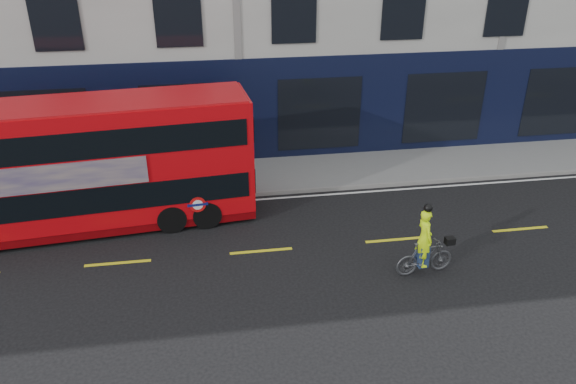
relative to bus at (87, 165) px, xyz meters
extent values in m
plane|color=black|center=(4.87, -3.80, -2.02)|extent=(120.00, 120.00, 0.00)
cube|color=slate|center=(4.87, 2.70, -1.96)|extent=(60.00, 3.00, 0.12)
cube|color=gray|center=(4.87, 1.20, -1.95)|extent=(60.00, 0.12, 0.13)
cube|color=black|center=(4.87, 4.18, -0.02)|extent=(50.00, 0.08, 4.00)
cube|color=silver|center=(4.87, 0.90, -2.02)|extent=(58.00, 0.10, 0.01)
cube|color=red|center=(-0.04, 0.00, 0.12)|extent=(9.88, 3.11, 3.49)
cube|color=#640407|center=(-0.04, 0.00, -1.75)|extent=(9.88, 3.07, 0.26)
cube|color=black|center=(-0.04, 0.00, -0.65)|extent=(9.50, 3.11, 0.79)
cube|color=black|center=(-0.04, 0.00, 1.03)|extent=(9.50, 3.11, 0.79)
cube|color=#A60B10|center=(-0.04, 0.00, 1.88)|extent=(9.68, 3.00, 0.07)
cube|color=black|center=(4.82, 0.46, -0.65)|extent=(0.23, 1.98, 0.79)
cube|color=black|center=(4.82, 0.46, 1.03)|extent=(0.23, 1.98, 0.79)
cube|color=tan|center=(-0.81, -1.21, 0.19)|extent=(5.28, 0.54, 0.79)
cylinder|color=red|center=(3.15, -0.84, -1.14)|extent=(0.49, 0.07, 0.49)
cylinder|color=white|center=(3.15, -0.85, -1.14)|extent=(0.32, 0.05, 0.32)
cube|color=#0C1459|center=(3.15, -0.85, -1.14)|extent=(0.62, 0.08, 0.08)
cylinder|color=black|center=(3.30, 0.31, -1.58)|extent=(1.09, 2.33, 0.88)
cylinder|color=black|center=(2.25, 0.21, -1.58)|extent=(1.09, 2.33, 0.88)
imported|color=#4A4C50|center=(9.07, -4.05, -1.53)|extent=(1.67, 0.63, 0.98)
imported|color=#C0EE0B|center=(8.98, -4.06, -0.90)|extent=(0.45, 0.63, 1.62)
cube|color=black|center=(9.75, -3.97, -1.12)|extent=(0.27, 0.22, 0.20)
cube|color=navy|center=(8.98, -4.06, -1.44)|extent=(0.30, 0.36, 0.62)
sphere|color=black|center=(8.98, -4.06, -0.02)|extent=(0.23, 0.23, 0.23)
camera|label=1|loc=(3.53, -15.88, 6.74)|focal=35.00mm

